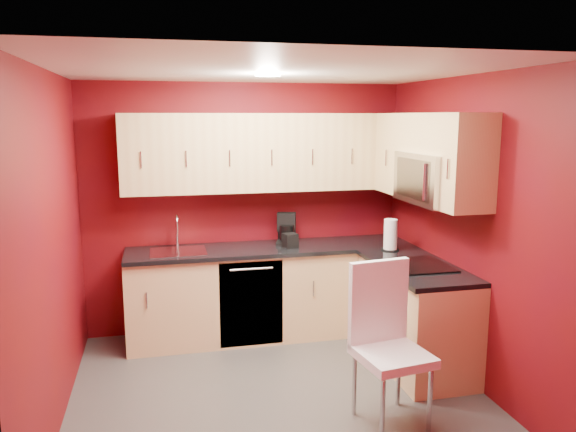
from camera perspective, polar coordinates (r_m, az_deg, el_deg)
name	(u,v)px	position (r m, az deg, el deg)	size (l,w,h in m)	color
floor	(277,392)	(4.70, -1.14, -17.44)	(3.20, 3.20, 0.00)	#44423F
ceiling	(276,70)	(4.18, -1.26, 14.60)	(3.20, 3.20, 0.00)	white
wall_back	(246,208)	(5.72, -4.31, 0.80)	(3.20, 3.20, 0.00)	#610A09
wall_front	(338,302)	(2.87, 5.08, -8.71)	(3.20, 3.20, 0.00)	#610A09
wall_left	(52,251)	(4.25, -22.87, -3.26)	(3.00, 3.00, 0.00)	#610A09
wall_right	(466,230)	(4.85, 17.64, -1.34)	(3.00, 3.00, 0.00)	#610A09
base_cabinets_back	(271,293)	(5.66, -1.70, -7.79)	(2.80, 0.60, 0.87)	#E2B581
base_cabinets_right	(415,316)	(5.14, 12.79, -9.92)	(0.60, 1.30, 0.87)	#E2B581
countertop_back	(271,249)	(5.52, -1.70, -3.33)	(2.80, 0.63, 0.04)	black
countertop_right	(416,267)	(4.98, 12.91, -5.07)	(0.63, 1.27, 0.04)	black
upper_cabinets_back	(268,152)	(5.52, -2.04, 6.49)	(2.80, 0.35, 0.75)	#DCC07C
upper_cabinets_right	(425,149)	(5.07, 13.77, 6.60)	(0.35, 1.55, 0.75)	#DCC07C
microwave	(434,178)	(4.86, 14.61, 3.73)	(0.42, 0.76, 0.42)	silver
cooktop	(418,265)	(4.94, 13.05, -4.90)	(0.50, 0.55, 0.01)	black
sink	(178,248)	(5.42, -11.11, -3.17)	(0.52, 0.42, 0.35)	silver
dishwasher_front	(251,304)	(5.34, -3.74, -8.89)	(0.60, 0.02, 0.82)	black
downlight	(268,75)	(4.47, -2.08, 14.11)	(0.20, 0.20, 0.01)	white
coffee_maker	(286,229)	(5.60, -0.21, -1.32)	(0.18, 0.24, 0.31)	black
napkin_holder	(290,240)	(5.47, 0.21, -2.50)	(0.13, 0.13, 0.14)	black
paper_towel	(390,235)	(5.43, 10.37, -1.88)	(0.17, 0.17, 0.30)	white
dining_chair	(393,347)	(4.11, 10.58, -12.95)	(0.47, 0.49, 1.15)	white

